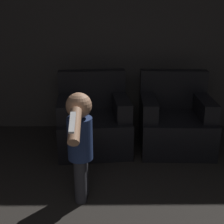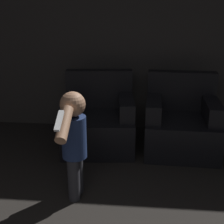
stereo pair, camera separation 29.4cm
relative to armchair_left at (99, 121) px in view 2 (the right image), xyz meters
name	(u,v)px [view 2 (the right image)]	position (x,y,z in m)	size (l,w,h in m)	color
wall_back	(125,27)	(0.25, 0.65, 1.00)	(8.40, 0.05, 2.60)	#33302D
armchair_left	(99,121)	(0.00, 0.00, 0.00)	(0.85, 0.86, 0.84)	black
armchair_right	(181,124)	(0.93, 0.00, 0.00)	(0.81, 0.82, 0.84)	black
person_toddler	(74,137)	(-0.06, -1.06, 0.24)	(0.20, 0.63, 0.92)	#28282D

